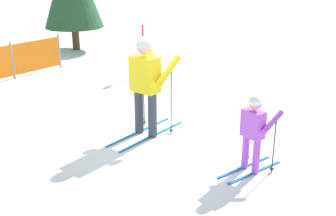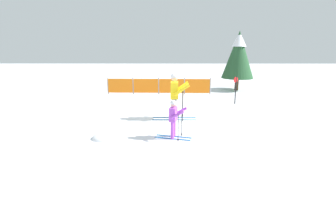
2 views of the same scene
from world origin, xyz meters
name	(u,v)px [view 1 (image 1 of 2)]	position (x,y,z in m)	size (l,w,h in m)	color
ground_plane	(154,129)	(0.00, 0.00, 0.00)	(60.00, 60.00, 0.00)	white
skier_adult	(146,77)	(-0.25, -0.03, 1.11)	(1.75, 0.78, 1.85)	#1966B2
skier_child	(254,127)	(-0.33, -2.22, 0.73)	(1.19, 0.63, 1.24)	#1966B2
trail_marker	(143,45)	(2.80, 2.68, 0.86)	(0.24, 0.17, 1.38)	black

